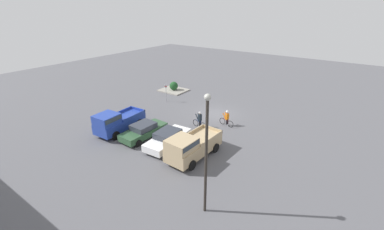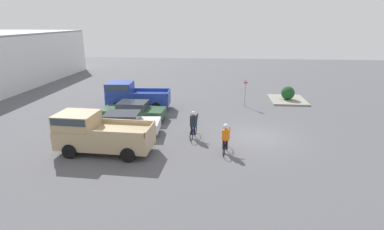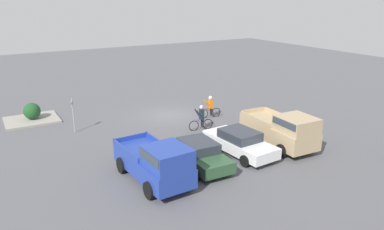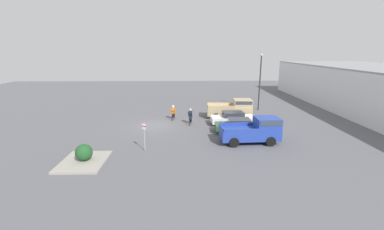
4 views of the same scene
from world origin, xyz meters
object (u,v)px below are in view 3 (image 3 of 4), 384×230
at_px(cyclist_0, 201,118).
at_px(shrub, 32,111).
at_px(cyclist_1, 210,106).
at_px(pickup_truck_1, 157,162).
at_px(fire_lane_sign, 73,112).
at_px(pickup_truck_0, 283,129).
at_px(sedan_0, 240,142).
at_px(sedan_1, 198,153).

height_order(cyclist_0, shrub, cyclist_0).
xyz_separation_m(cyclist_0, cyclist_1, (-1.97, -1.93, 0.02)).
bearing_deg(pickup_truck_1, fire_lane_sign, -79.50).
xyz_separation_m(pickup_truck_0, sedan_0, (2.78, -0.48, -0.42)).
bearing_deg(shrub, pickup_truck_1, 105.80).
height_order(pickup_truck_0, cyclist_0, pickup_truck_0).
bearing_deg(fire_lane_sign, sedan_1, 118.16).
bearing_deg(cyclist_1, sedan_0, 71.14).
bearing_deg(cyclist_0, sedan_1, 56.77).
xyz_separation_m(sedan_1, cyclist_1, (-5.01, -6.56, 0.18)).
relative_size(sedan_1, pickup_truck_1, 0.91).
xyz_separation_m(sedan_0, fire_lane_sign, (7.27, -8.25, 0.71)).
xyz_separation_m(pickup_truck_0, cyclist_1, (0.57, -6.94, -0.26)).
bearing_deg(pickup_truck_0, pickup_truck_1, 2.75).
xyz_separation_m(pickup_truck_0, sedan_1, (5.58, -0.38, -0.44)).
bearing_deg(shrub, cyclist_1, 153.42).
bearing_deg(cyclist_1, sedan_1, 52.65).
relative_size(sedan_0, pickup_truck_1, 0.94).
xyz_separation_m(sedan_0, shrub, (9.28, -12.21, 0.04)).
distance_m(cyclist_0, fire_lane_sign, 8.39).
xyz_separation_m(pickup_truck_1, cyclist_1, (-7.78, -7.34, -0.27)).
distance_m(sedan_0, pickup_truck_1, 5.66).
height_order(sedan_1, pickup_truck_1, pickup_truck_1).
xyz_separation_m(pickup_truck_0, pickup_truck_1, (8.36, 0.40, 0.01)).
distance_m(pickup_truck_1, cyclist_0, 7.94).
relative_size(sedan_0, cyclist_1, 2.81).
bearing_deg(fire_lane_sign, shrub, -63.05).
bearing_deg(fire_lane_sign, pickup_truck_0, 139.01).
distance_m(sedan_1, cyclist_1, 8.25).
height_order(cyclist_0, cyclist_1, cyclist_0).
height_order(cyclist_0, fire_lane_sign, fire_lane_sign).
bearing_deg(sedan_1, cyclist_1, -127.35).
bearing_deg(cyclist_0, shrub, -38.91).
xyz_separation_m(pickup_truck_0, fire_lane_sign, (10.05, -8.73, 0.29)).
distance_m(sedan_1, fire_lane_sign, 9.50).
bearing_deg(shrub, sedan_0, 127.25).
height_order(pickup_truck_0, sedan_1, pickup_truck_0).
relative_size(sedan_0, shrub, 4.05).
distance_m(pickup_truck_0, pickup_truck_1, 8.36).
bearing_deg(pickup_truck_1, sedan_0, -170.99).
xyz_separation_m(cyclist_0, shrub, (9.51, -7.68, -0.11)).
bearing_deg(sedan_1, sedan_0, -177.96).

